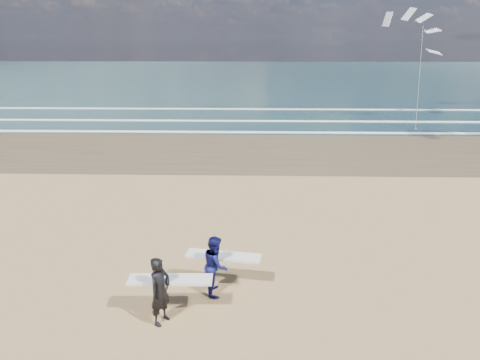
{
  "coord_description": "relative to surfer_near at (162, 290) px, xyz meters",
  "views": [
    {
      "loc": [
        2.41,
        -9.77,
        7.07
      ],
      "look_at": [
        1.99,
        6.0,
        1.77
      ],
      "focal_mm": 32.0,
      "sensor_mm": 36.0,
      "label": 1
    }
  ],
  "objects": [
    {
      "name": "foam_breakers",
      "position": [
        19.85,
        28.47,
        -0.89
      ],
      "size": [
        220.0,
        11.7,
        0.05
      ],
      "color": "white",
      "rests_on": "ground"
    },
    {
      "name": "ocean",
      "position": [
        19.85,
        72.37,
        -0.93
      ],
      "size": [
        220.0,
        100.0,
        0.02
      ],
      "primitive_type": "cube",
      "color": "#1A3439",
      "rests_on": "ground"
    },
    {
      "name": "surfer_near",
      "position": [
        0.0,
        0.0,
        0.0
      ],
      "size": [
        2.21,
        1.04,
        1.85
      ],
      "color": "black",
      "rests_on": "ground"
    },
    {
      "name": "kite_1",
      "position": [
        16.14,
        27.44,
        4.48
      ],
      "size": [
        5.89,
        4.75,
        9.71
      ],
      "color": "slate",
      "rests_on": "ground"
    },
    {
      "name": "surfer_far",
      "position": [
        1.29,
        1.41,
        -0.05
      ],
      "size": [
        2.25,
        1.22,
        1.77
      ],
      "color": "#0C0F46",
      "rests_on": "ground"
    }
  ]
}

